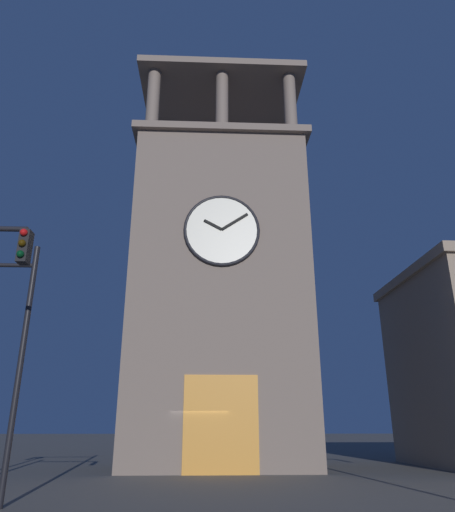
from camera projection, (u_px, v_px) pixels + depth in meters
The scene contains 2 objects.
ground_plane at pixel (199, 473), 20.15m from camera, with size 200.00×200.00×0.00m, color #56544F.
clocktower at pixel (220, 287), 25.26m from camera, with size 9.43×7.06×23.48m.
Camera 1 is at (-0.26, 22.15, 1.92)m, focal length 33.04 mm.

